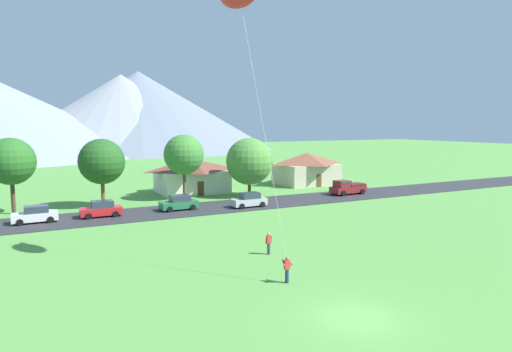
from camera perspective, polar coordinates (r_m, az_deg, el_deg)
name	(u,v)px	position (r m, az deg, el deg)	size (l,w,h in m)	color
ground_plane	(357,319)	(24.33, 12.75, -17.37)	(400.00, 400.00, 0.00)	#569942
road_strip	(176,211)	(51.49, -10.22, -4.41)	(160.00, 7.79, 0.08)	#2D2D33
mountain_far_east_ridge	(139,110)	(181.79, -14.76, 8.11)	(104.04, 104.04, 30.13)	slate
mountain_central_ridge	(122,113)	(174.87, -16.82, 7.78)	(87.77, 87.77, 28.10)	#8E939E
house_leftmost	(192,175)	(65.00, -8.23, 0.14)	(10.12, 8.09, 4.86)	silver
house_left_center	(306,168)	(73.34, 6.45, 1.03)	(9.74, 7.86, 5.17)	beige
tree_near_left	(249,161)	(60.43, -0.85, 1.87)	(6.39, 6.39, 7.98)	#4C3823
tree_left_of_center	(184,155)	(58.70, -9.22, 2.70)	(5.21, 5.21, 8.49)	brown
tree_center	(102,162)	(55.76, -19.14, 1.75)	(5.41, 5.41, 8.13)	brown
tree_right_of_center	(11,162)	(55.25, -28.88, 1.63)	(5.15, 5.15, 8.38)	#4C3823
parked_car_green_west_end	(179,203)	(51.70, -9.82, -3.42)	(4.26, 2.20, 1.68)	#237042
parked_car_silver_mid_west	(249,200)	(52.82, -0.91, -3.11)	(4.24, 2.16, 1.68)	#B7BCC1
parked_car_red_mid_east	(101,209)	(50.03, -19.18, -4.03)	(4.22, 2.12, 1.68)	red
parked_car_white_east_end	(35,215)	(49.61, -26.41, -4.45)	(4.22, 2.12, 1.68)	white
pickup_truck_maroon_west_side	(347,187)	(63.35, 11.62, -1.43)	(5.29, 2.51, 1.99)	maroon
watcher_person	(269,243)	(34.11, 1.64, -8.57)	(0.56, 0.24, 1.68)	#3D3D42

